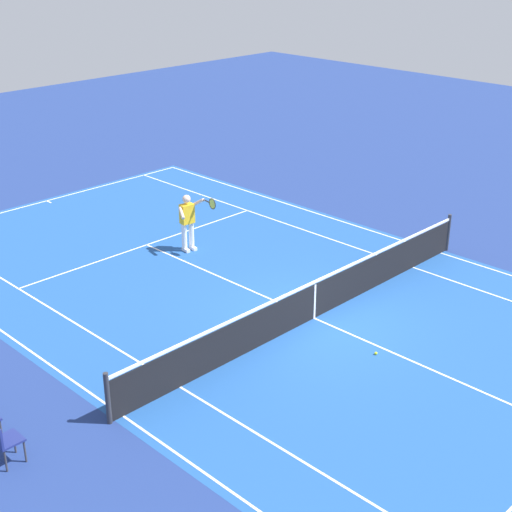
# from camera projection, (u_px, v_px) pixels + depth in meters

# --- Properties ---
(ground_plane) EXTENTS (60.00, 60.00, 0.00)m
(ground_plane) POSITION_uv_depth(u_px,v_px,m) (314.00, 318.00, 17.80)
(ground_plane) COLOR navy
(court_slab) EXTENTS (24.20, 11.40, 0.00)m
(court_slab) POSITION_uv_depth(u_px,v_px,m) (314.00, 318.00, 17.80)
(court_slab) COLOR #1E4C93
(court_slab) RESTS_ON ground_plane
(court_line_markings) EXTENTS (23.85, 11.05, 0.01)m
(court_line_markings) POSITION_uv_depth(u_px,v_px,m) (314.00, 318.00, 17.80)
(court_line_markings) COLOR white
(court_line_markings) RESTS_ON ground_plane
(tennis_net) EXTENTS (0.10, 11.70, 1.08)m
(tennis_net) POSITION_uv_depth(u_px,v_px,m) (314.00, 299.00, 17.60)
(tennis_net) COLOR #2D2D33
(tennis_net) RESTS_ON ground_plane
(tennis_player_near) EXTENTS (1.12, 0.77, 1.70)m
(tennis_player_near) POSITION_uv_depth(u_px,v_px,m) (188.00, 220.00, 21.21)
(tennis_player_near) COLOR white
(tennis_player_near) RESTS_ON ground_plane
(tennis_ball) EXTENTS (0.07, 0.07, 0.07)m
(tennis_ball) POSITION_uv_depth(u_px,v_px,m) (376.00, 353.00, 16.26)
(tennis_ball) COLOR #CCE01E
(tennis_ball) RESTS_ON ground_plane
(spectator_chair_0) EXTENTS (0.44, 0.44, 0.88)m
(spectator_chair_0) POSITION_uv_depth(u_px,v_px,m) (3.00, 439.00, 12.74)
(spectator_chair_0) COLOR #38383D
(spectator_chair_0) RESTS_ON ground_plane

